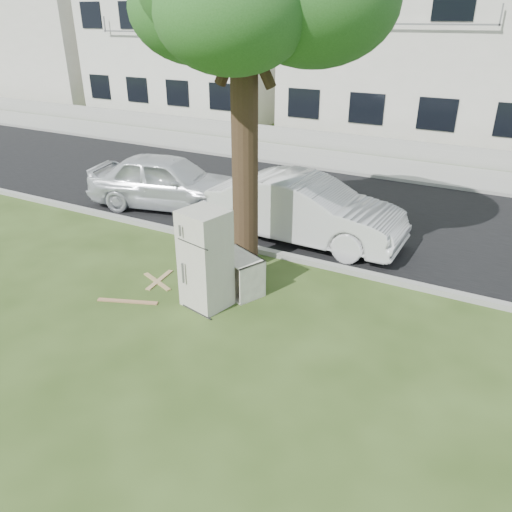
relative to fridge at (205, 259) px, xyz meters
The scene contains 16 objects.
ground 0.97m from the fridge, 14.28° to the left, with size 120.00×120.00×0.00m, color #2C3E16.
road 6.13m from the fridge, 88.11° to the left, with size 120.00×7.00×0.01m, color black.
kerb_near 2.68m from the fridge, 85.43° to the left, with size 120.00×0.18×0.12m, color gray.
kerb_far 9.65m from the fridge, 88.81° to the left, with size 120.00×0.18×0.12m, color gray.
sidewalk 11.09m from the fridge, 88.96° to the left, with size 120.00×2.80×0.01m, color gray.
low_wall 12.67m from the fridge, 89.09° to the left, with size 120.00×0.15×0.70m, color gray.
townhouse_left 21.31m from the fridge, 123.91° to the left, with size 10.20×8.16×7.04m.
townhouse_center 17.77m from the fridge, 89.35° to the left, with size 11.22×8.16×7.44m.
filler_left 31.57m from the fridge, 145.02° to the left, with size 16.00×9.00×6.40m, color silver.
fridge is the anchor object (origin of this frame).
cabinet 0.95m from the fridge, 69.67° to the left, with size 0.99×0.62×0.77m, color beige.
plank_a 1.81m from the fridge, 154.31° to the right, with size 1.19×0.10×0.02m, color #A67650.
plank_b 1.70m from the fridge, behind, with size 0.95×0.09×0.02m, color tan.
plank_c 1.71m from the fridge, 167.43° to the left, with size 0.90×0.10×0.02m, color tan.
car_center 3.72m from the fridge, 83.76° to the left, with size 1.66×4.76×1.57m, color silver.
car_left 5.61m from the fridge, 134.49° to the left, with size 1.80×4.48×1.53m, color silver.
Camera 1 is at (4.50, -6.83, 4.98)m, focal length 35.00 mm.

